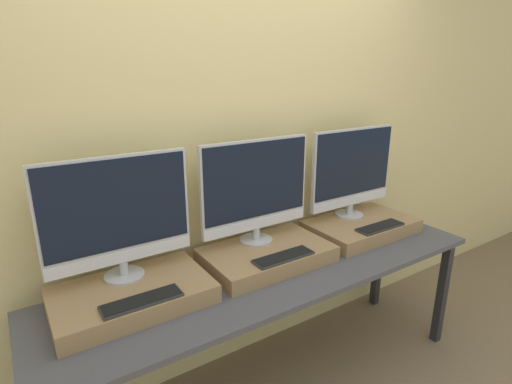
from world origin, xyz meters
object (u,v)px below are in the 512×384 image
monitor_center (256,188)px  monitor_right (353,170)px  monitor_left (118,214)px  keyboard_left (142,301)px  keyboard_center (283,257)px  keyboard_right (380,227)px

monitor_center → monitor_right: 0.71m
monitor_left → keyboard_left: (0.00, -0.25, -0.29)m
monitor_left → keyboard_center: monitor_left is taller
monitor_left → monitor_right: size_ratio=1.00×
monitor_right → keyboard_center: bearing=-160.8°
keyboard_left → monitor_center: (0.71, 0.25, 0.29)m
monitor_center → keyboard_center: (0.00, -0.25, -0.29)m
keyboard_center → monitor_right: monitor_right is taller
monitor_left → keyboard_left: 0.38m
keyboard_left → monitor_center: monitor_center is taller
keyboard_left → monitor_right: bearing=9.9°
monitor_center → keyboard_center: 0.38m
monitor_right → keyboard_right: size_ratio=1.98×
monitor_left → keyboard_right: size_ratio=1.98×
keyboard_center → monitor_right: bearing=19.2°
monitor_left → monitor_center: size_ratio=1.00×
monitor_center → keyboard_right: bearing=-19.2°
monitor_center → keyboard_left: bearing=-160.8°
keyboard_center → monitor_left: bearing=160.8°
keyboard_center → keyboard_right: 0.71m
monitor_left → monitor_center: bearing=0.0°
monitor_right → keyboard_right: monitor_right is taller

